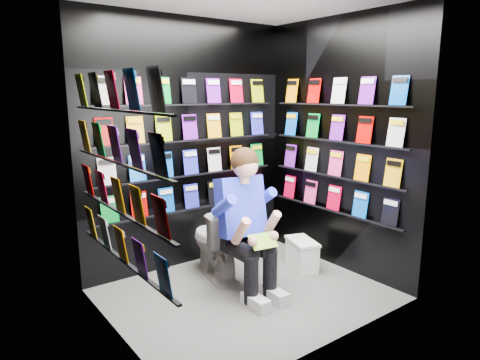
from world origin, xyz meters
TOP-DOWN VIEW (x-y plane):
  - floor at (0.00, 0.00)m, footprint 2.40×2.40m
  - wall_back at (0.00, 1.00)m, footprint 2.40×0.04m
  - wall_front at (0.00, -1.00)m, footprint 2.40×0.04m
  - wall_left at (-1.20, 0.00)m, footprint 0.04×2.00m
  - wall_right at (1.20, 0.00)m, footprint 0.04×2.00m
  - comics_back at (0.00, 0.97)m, footprint 2.10×0.06m
  - comics_left at (-1.17, 0.00)m, footprint 0.06×1.70m
  - comics_right at (1.17, 0.00)m, footprint 0.06×1.70m
  - toilet at (0.01, 0.51)m, footprint 0.54×0.81m
  - longbox at (0.83, 0.11)m, footprint 0.33×0.44m
  - longbox_lid at (0.83, 0.11)m, footprint 0.35×0.46m
  - reader at (0.01, 0.13)m, footprint 0.70×0.91m
  - held_comic at (0.01, -0.22)m, footprint 0.26×0.18m

SIDE VIEW (x-z plane):
  - floor at x=0.00m, z-range 0.00..0.00m
  - longbox at x=0.83m, z-range 0.00..0.29m
  - longbox_lid at x=0.83m, z-range 0.29..0.32m
  - toilet at x=0.01m, z-range 0.00..0.73m
  - held_comic at x=0.01m, z-range 0.53..0.63m
  - reader at x=0.01m, z-range 0.04..1.55m
  - wall_back at x=0.00m, z-range 0.00..2.60m
  - wall_front at x=0.00m, z-range 0.00..2.60m
  - wall_left at x=-1.20m, z-range 0.00..2.60m
  - wall_right at x=1.20m, z-range 0.00..2.60m
  - comics_back at x=0.00m, z-range 0.62..1.99m
  - comics_left at x=-1.17m, z-range 0.62..1.99m
  - comics_right at x=1.17m, z-range 0.62..1.99m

